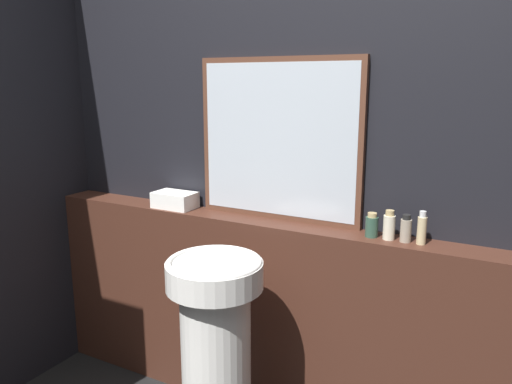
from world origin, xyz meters
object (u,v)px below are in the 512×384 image
at_px(towel_stack, 175,200).
at_px(lotion_bottle, 406,229).
at_px(body_wash_bottle, 422,229).
at_px(shampoo_bottle, 372,226).
at_px(pedestal_sink, 216,355).
at_px(mirror, 278,140).
at_px(conditioner_bottle, 389,226).

distance_m(towel_stack, lotion_bottle, 1.16).
xyz_separation_m(lotion_bottle, body_wash_bottle, (0.06, 0.00, 0.01)).
distance_m(shampoo_bottle, body_wash_bottle, 0.20).
distance_m(pedestal_sink, shampoo_bottle, 0.84).
bearing_deg(body_wash_bottle, towel_stack, 180.00).
relative_size(mirror, conditioner_bottle, 6.55).
relative_size(pedestal_sink, conditioner_bottle, 7.53).
relative_size(towel_stack, lotion_bottle, 1.90).
height_order(conditioner_bottle, lotion_bottle, conditioner_bottle).
height_order(lotion_bottle, body_wash_bottle, body_wash_bottle).
xyz_separation_m(pedestal_sink, mirror, (0.03, 0.50, 0.84)).
bearing_deg(body_wash_bottle, pedestal_sink, -148.50).
height_order(shampoo_bottle, lotion_bottle, lotion_bottle).
xyz_separation_m(pedestal_sink, conditioner_bottle, (0.57, 0.43, 0.52)).
height_order(towel_stack, lotion_bottle, lotion_bottle).
xyz_separation_m(towel_stack, lotion_bottle, (1.16, 0.00, 0.01)).
relative_size(pedestal_sink, lotion_bottle, 8.16).
xyz_separation_m(pedestal_sink, towel_stack, (-0.52, 0.43, 0.51)).
distance_m(pedestal_sink, body_wash_bottle, 0.98).
distance_m(pedestal_sink, towel_stack, 0.85).
bearing_deg(body_wash_bottle, lotion_bottle, 180.00).
height_order(towel_stack, body_wash_bottle, body_wash_bottle).
bearing_deg(shampoo_bottle, pedestal_sink, -139.37).
distance_m(pedestal_sink, mirror, 0.98).
height_order(pedestal_sink, shampoo_bottle, shampoo_bottle).
relative_size(shampoo_bottle, lotion_bottle, 0.91).
relative_size(pedestal_sink, mirror, 1.15).
height_order(towel_stack, shampoo_bottle, shampoo_bottle).
relative_size(towel_stack, body_wash_bottle, 1.59).
relative_size(lotion_bottle, body_wash_bottle, 0.84).
bearing_deg(body_wash_bottle, shampoo_bottle, -180.00).
xyz_separation_m(mirror, towel_stack, (-0.55, -0.07, -0.33)).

